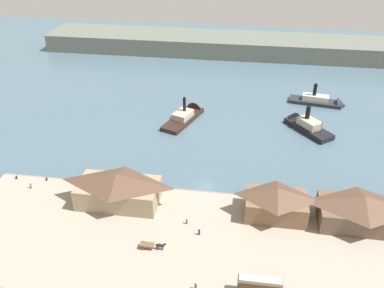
{
  "coord_description": "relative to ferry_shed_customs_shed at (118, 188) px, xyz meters",
  "views": [
    {
      "loc": [
        9.6,
        -89.77,
        67.34
      ],
      "look_at": [
        -6.29,
        18.04,
        2.0
      ],
      "focal_mm": 39.35,
      "sensor_mm": 36.0,
      "label": 1
    }
  ],
  "objects": [
    {
      "name": "mooring_post_east",
      "position": [
        -21.9,
        5.98,
        -3.82
      ],
      "size": [
        0.44,
        0.44,
        0.9
      ],
      "primitive_type": "cylinder",
      "color": "black",
      "rests_on": "quay_promenade"
    },
    {
      "name": "ferry_shed_customs_shed",
      "position": [
        0.0,
        0.0,
        0.0
      ],
      "size": [
        20.1,
        10.67,
        8.41
      ],
      "color": "#998466",
      "rests_on": "quay_promenade"
    },
    {
      "name": "ferry_moored_east",
      "position": [
        9.21,
        49.83,
        -4.33
      ],
      "size": [
        12.91,
        22.09,
        10.51
      ],
      "color": "black",
      "rests_on": "ground"
    },
    {
      "name": "ferry_outer_harbor",
      "position": [
        48.64,
        47.91,
        -4.01
      ],
      "size": [
        16.35,
        18.31,
        10.21
      ],
      "color": "black",
      "rests_on": "ground"
    },
    {
      "name": "ferry_departing_north",
      "position": [
        57.04,
        67.59,
        -4.35
      ],
      "size": [
        20.92,
        8.53,
        9.63
      ],
      "color": "#23282D",
      "rests_on": "ground"
    },
    {
      "name": "ground_plane",
      "position": [
        20.27,
        11.02,
        -5.47
      ],
      "size": [
        320.0,
        320.0,
        0.0
      ],
      "primitive_type": "plane",
      "color": "#476070"
    },
    {
      "name": "mooring_post_center_west",
      "position": [
        -30.24,
        5.5,
        -3.82
      ],
      "size": [
        0.44,
        0.44,
        0.9
      ],
      "primitive_type": "cylinder",
      "color": "black",
      "rests_on": "quay_promenade"
    },
    {
      "name": "pedestrian_near_east_shed",
      "position": [
        17.82,
        -5.46,
        -3.57
      ],
      "size": [
        0.38,
        0.38,
        1.53
      ],
      "color": "#3D4C42",
      "rests_on": "quay_promenade"
    },
    {
      "name": "pedestrian_by_tram",
      "position": [
        22.48,
        -23.76,
        -3.46
      ],
      "size": [
        0.44,
        0.44,
        1.78
      ],
      "color": "#4C3D33",
      "rests_on": "quay_promenade"
    },
    {
      "name": "seawall_edge",
      "position": [
        20.27,
        7.42,
        -4.97
      ],
      "size": [
        110.0,
        0.8,
        1.0
      ],
      "primitive_type": "cube",
      "color": "gray",
      "rests_on": "ground"
    },
    {
      "name": "ferry_shed_central_terminal",
      "position": [
        57.39,
        0.45,
        -0.3
      ],
      "size": [
        19.43,
        10.65,
        7.81
      ],
      "color": "brown",
      "rests_on": "quay_promenade"
    },
    {
      "name": "horse_cart",
      "position": [
        11.52,
        -14.38,
        -3.35
      ],
      "size": [
        5.88,
        1.6,
        1.87
      ],
      "color": "brown",
      "rests_on": "quay_promenade"
    },
    {
      "name": "street_tram",
      "position": [
        34.6,
        -23.35,
        -1.68
      ],
      "size": [
        8.34,
        2.48,
        4.47
      ],
      "color": "#4C381E",
      "rests_on": "quay_promenade"
    },
    {
      "name": "ferry_shed_east_terminal",
      "position": [
        38.13,
        0.71,
        -0.31
      ],
      "size": [
        14.49,
        9.55,
        7.81
      ],
      "color": "brown",
      "rests_on": "quay_promenade"
    },
    {
      "name": "quay_promenade",
      "position": [
        20.27,
        -10.98,
        -4.87
      ],
      "size": [
        110.0,
        36.0,
        1.2
      ],
      "primitive_type": "cube",
      "color": "#9E9384",
      "rests_on": "ground"
    },
    {
      "name": "far_headland",
      "position": [
        20.27,
        121.02,
        -1.47
      ],
      "size": [
        180.0,
        24.0,
        8.0
      ],
      "primitive_type": "cube",
      "color": "#60665B",
      "rests_on": "ground"
    },
    {
      "name": "pedestrian_at_waters_edge",
      "position": [
        21.16,
        -8.62,
        -3.48
      ],
      "size": [
        0.43,
        0.43,
        1.73
      ],
      "color": "#232328",
      "rests_on": "quay_promenade"
    },
    {
      "name": "pedestrian_walking_east",
      "position": [
        -24.4,
        2.15,
        -3.48
      ],
      "size": [
        0.43,
        0.43,
        1.73
      ],
      "color": "#6B5B4C",
      "rests_on": "quay_promenade"
    }
  ]
}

